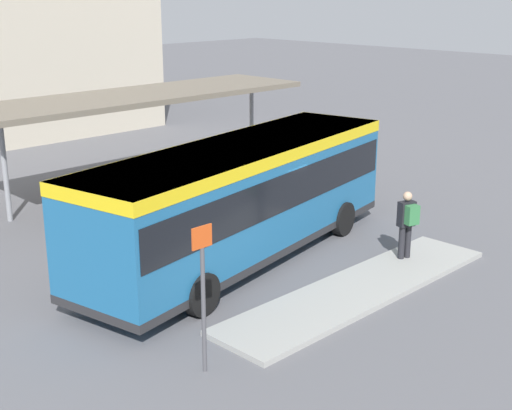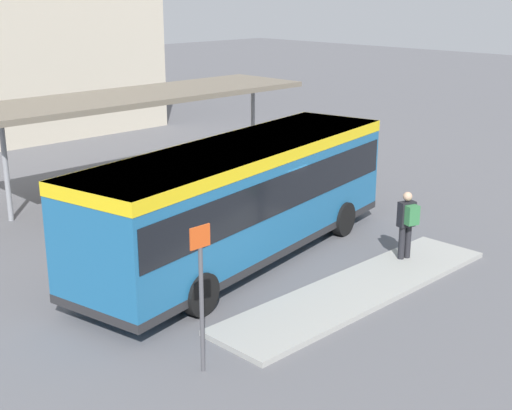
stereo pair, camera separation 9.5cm
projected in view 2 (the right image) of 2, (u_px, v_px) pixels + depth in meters
name	position (u px, v px, depth m)	size (l,w,h in m)	color
ground_plane	(242.00, 259.00, 18.43)	(120.00, 120.00, 0.00)	#5B5B60
curb_island	(359.00, 289.00, 16.42)	(8.09, 1.80, 0.12)	#9E9E99
city_bus	(242.00, 193.00, 17.92)	(10.51, 4.39, 3.00)	#1E6093
pedestrian_waiting	(407.00, 221.00, 17.83)	(0.49, 0.53, 1.75)	#232328
bicycle_white	(347.00, 173.00, 25.57)	(0.48, 1.66, 0.73)	black
bicycle_orange	(338.00, 167.00, 26.22)	(0.48, 1.76, 0.77)	black
station_shelter	(144.00, 96.00, 23.93)	(11.97, 3.44, 3.34)	#706656
platform_sign	(201.00, 292.00, 12.60)	(0.44, 0.08, 2.80)	#4C4C51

